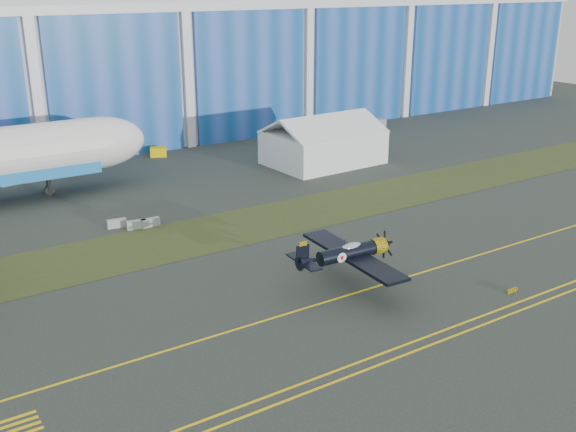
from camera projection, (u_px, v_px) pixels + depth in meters
ground at (207, 303)px, 53.69m from camera, size 260.00×260.00×0.00m
grass_median at (141, 248)px, 64.74m from camera, size 260.00×10.00×0.02m
taxiway_centreline at (237, 329)px, 49.74m from camera, size 200.00×0.20×0.02m
edge_line_near at (311, 391)px, 42.24m from camera, size 80.00×0.20×0.02m
edge_line_far at (302, 383)px, 43.02m from camera, size 80.00×0.20×0.02m
guard_board_right at (512, 290)px, 55.50m from camera, size 1.20×0.15×0.35m
warbird at (347, 253)px, 55.78m from camera, size 10.85×12.84×3.65m
tent at (323, 139)px, 93.43m from camera, size 15.55×11.71×7.00m
shipping_container at (22, 170)px, 86.03m from camera, size 6.65×3.44×2.75m
tug at (158, 152)px, 97.99m from camera, size 2.69×2.27×1.34m
gse_box at (375, 125)px, 114.41m from camera, size 3.48×2.07×2.00m
barrier_a at (117, 223)px, 69.94m from camera, size 2.06×0.84×0.90m
barrier_b at (137, 225)px, 69.61m from camera, size 2.07×0.92×0.90m
barrier_c at (150, 223)px, 70.19m from camera, size 2.00×0.60×0.90m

